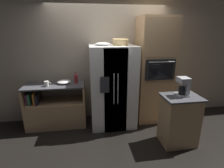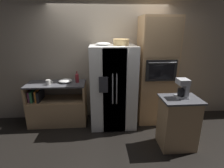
{
  "view_description": "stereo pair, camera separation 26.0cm",
  "coord_description": "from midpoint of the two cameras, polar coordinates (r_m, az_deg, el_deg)",
  "views": [
    {
      "loc": [
        -0.48,
        -3.39,
        2.01
      ],
      "look_at": [
        0.03,
        -0.03,
        0.94
      ],
      "focal_mm": 28.0,
      "sensor_mm": 36.0,
      "label": 1
    },
    {
      "loc": [
        -0.22,
        -3.42,
        2.01
      ],
      "look_at": [
        0.03,
        -0.03,
        0.94
      ],
      "focal_mm": 28.0,
      "sensor_mm": 36.0,
      "label": 2
    }
  ],
  "objects": [
    {
      "name": "wall_oven",
      "position": [
        3.9,
        11.74,
        4.18
      ],
      "size": [
        0.75,
        0.66,
        2.26
      ],
      "color": "tan",
      "rests_on": "ground_plane"
    },
    {
      "name": "fruit_bowl",
      "position": [
        3.54,
        -5.24,
        12.96
      ],
      "size": [
        0.3,
        0.3,
        0.06
      ],
      "color": "white",
      "rests_on": "refrigerator"
    },
    {
      "name": "refrigerator",
      "position": [
        3.67,
        -1.82,
        -0.86
      ],
      "size": [
        0.93,
        0.81,
        1.7
      ],
      "color": "white",
      "rests_on": "ground_plane"
    },
    {
      "name": "wicker_basket",
      "position": [
        3.54,
        0.62,
        13.64
      ],
      "size": [
        0.32,
        0.32,
        0.12
      ],
      "color": "tan",
      "rests_on": "refrigerator"
    },
    {
      "name": "mixing_bowl",
      "position": [
        3.82,
        -17.35,
        0.67
      ],
      "size": [
        0.28,
        0.28,
        0.07
      ],
      "color": "white",
      "rests_on": "counter_left"
    },
    {
      "name": "ground_plane",
      "position": [
        3.97,
        -2.38,
        -12.93
      ],
      "size": [
        20.0,
        20.0,
        0.0
      ],
      "primitive_type": "plane",
      "color": "black"
    },
    {
      "name": "bottle_tall",
      "position": [
        3.76,
        -13.65,
        1.84
      ],
      "size": [
        0.08,
        0.08,
        0.24
      ],
      "color": "maroon",
      "rests_on": "counter_left"
    },
    {
      "name": "wall_back",
      "position": [
        3.95,
        -3.42,
        8.59
      ],
      "size": [
        12.0,
        0.06,
        2.8
      ],
      "color": "tan",
      "rests_on": "ground_plane"
    },
    {
      "name": "mug",
      "position": [
        3.75,
        -22.41,
        0.05
      ],
      "size": [
        0.13,
        0.09,
        0.1
      ],
      "color": "silver",
      "rests_on": "counter_left"
    },
    {
      "name": "coffee_maker",
      "position": [
        3.15,
        20.33,
        -0.57
      ],
      "size": [
        0.17,
        0.2,
        0.32
      ],
      "color": "#B2B2B7",
      "rests_on": "island_counter"
    },
    {
      "name": "counter_left",
      "position": [
        4.03,
        -19.56,
        -8.09
      ],
      "size": [
        1.22,
        0.56,
        0.92
      ],
      "color": "tan",
      "rests_on": "ground_plane"
    },
    {
      "name": "island_counter",
      "position": [
        3.34,
        18.88,
        -11.13
      ],
      "size": [
        0.64,
        0.5,
        0.92
      ],
      "color": "tan",
      "rests_on": "ground_plane"
    }
  ]
}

